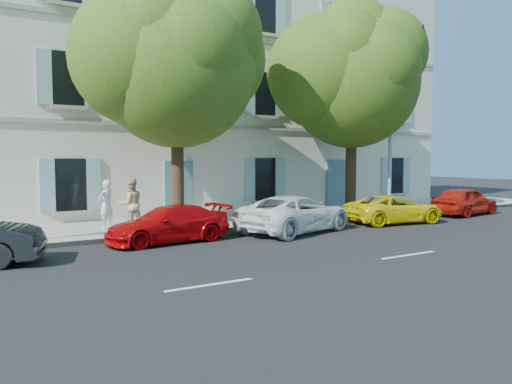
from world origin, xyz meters
TOP-DOWN VIEW (x-y plane):
  - ground at (0.00, 0.00)m, footprint 90.00×90.00m
  - sidewalk at (0.00, 4.45)m, footprint 36.00×4.50m
  - kerb at (0.00, 2.28)m, footprint 36.00×0.16m
  - building at (0.00, 10.20)m, footprint 28.00×7.00m
  - car_red_coupe at (-4.80, 1.33)m, footprint 4.07×1.93m
  - car_white_coupe at (-0.18, 0.98)m, footprint 5.11×3.43m
  - car_yellow_supercar at (4.63, 0.83)m, footprint 4.29×2.43m
  - car_red_hatchback at (9.47, 1.10)m, footprint 3.96×2.00m
  - tree_left at (-3.61, 3.37)m, footprint 5.64×5.64m
  - tree_right at (4.81, 3.60)m, footprint 5.90×5.90m
  - street_lamp at (6.27, 2.49)m, footprint 0.45×1.73m
  - pedestrian_a at (-5.89, 4.40)m, footprint 0.74×0.69m
  - pedestrian_b at (-5.28, 3.53)m, footprint 0.90×0.72m

SIDE VIEW (x-z plane):
  - ground at x=0.00m, z-range 0.00..0.00m
  - sidewalk at x=0.00m, z-range 0.00..0.15m
  - kerb at x=0.00m, z-range 0.00..0.16m
  - car_yellow_supercar at x=4.63m, z-range 0.00..1.13m
  - car_red_coupe at x=-4.80m, z-range 0.00..1.15m
  - car_red_hatchback at x=9.47m, z-range 0.00..1.29m
  - car_white_coupe at x=-0.18m, z-range 0.00..1.30m
  - pedestrian_a at x=-5.89m, z-range 0.15..1.85m
  - pedestrian_b at x=-5.28m, z-range 0.15..1.94m
  - street_lamp at x=6.27m, z-range 0.69..8.75m
  - tree_left at x=-3.61m, z-range 1.40..10.14m
  - tree_right at x=4.81m, z-range 1.44..10.52m
  - building at x=0.00m, z-range 0.00..12.00m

